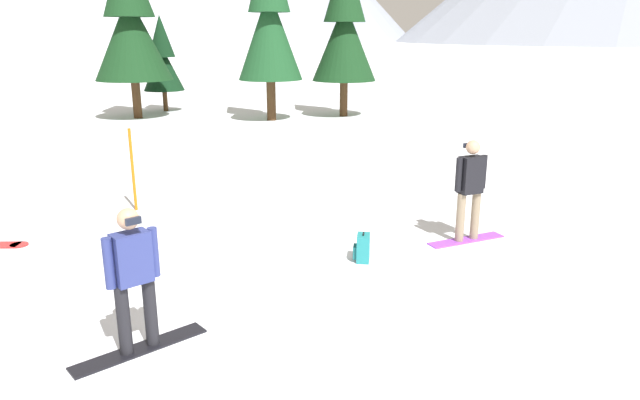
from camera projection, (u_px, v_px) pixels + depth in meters
name	position (u px, v px, depth m)	size (l,w,h in m)	color
ground_plane	(346.00, 329.00, 7.23)	(800.00, 800.00, 0.00)	white
snowboarder_foreground	(134.00, 278.00, 6.50)	(1.55, 0.96, 1.72)	black
snowboarder_midground	(470.00, 188.00, 10.01)	(1.50, 0.53, 1.80)	#993FD8
backpack_teal	(363.00, 248.00, 9.32)	(0.34, 0.37, 0.47)	#1E7A7F
trail_marker_pole	(133.00, 170.00, 11.81)	(0.06, 0.06, 1.70)	orange
pine_tree_broad	(130.00, 21.00, 23.76)	(3.15, 3.15, 7.26)	#472D19
pine_tree_short	(269.00, 17.00, 23.10)	(2.60, 2.60, 7.54)	#472D19
pine_tree_young	(344.00, 26.00, 24.39)	(2.72, 2.72, 6.92)	#472D19
pine_tree_tall	(162.00, 59.00, 26.38)	(1.84, 1.84, 4.30)	#472D19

